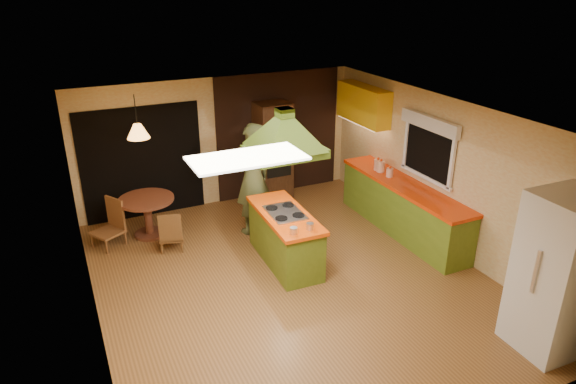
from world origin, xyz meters
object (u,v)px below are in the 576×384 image
man (253,179)px  dining_table (147,209)px  canister_large (378,165)px  refrigerator (560,274)px  kitchen_island (285,237)px  wall_oven (273,152)px

man → dining_table: size_ratio=2.11×
canister_large → dining_table: bearing=166.0°
dining_table → refrigerator: bearing=-52.4°
kitchen_island → dining_table: bearing=136.5°
dining_table → canister_large: (4.04, -1.01, 0.52)m
man → wall_oven: (0.91, 1.21, -0.00)m
refrigerator → dining_table: size_ratio=2.13×
wall_oven → dining_table: wall_oven is taller
man → canister_large: (2.31, -0.38, 0.03)m
kitchen_island → man: bearing=94.7°
wall_oven → dining_table: bearing=-168.9°
wall_oven → canister_large: wall_oven is taller
man → canister_large: 2.34m
wall_oven → refrigerator: bearing=-79.1°
kitchen_island → refrigerator: size_ratio=0.86×
kitchen_island → man: 1.33m
man → kitchen_island: bearing=78.1°
man → refrigerator: refrigerator is taller
canister_large → kitchen_island: bearing=-160.1°
refrigerator → wall_oven: bearing=104.1°
kitchen_island → refrigerator: refrigerator is taller
refrigerator → wall_oven: 5.72m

